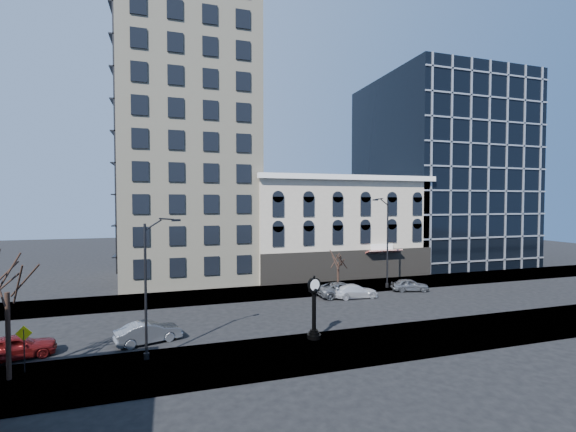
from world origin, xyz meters
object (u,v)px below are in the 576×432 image
object	(u,v)px
warning_sign	(24,340)
car_near_a	(15,347)
car_near_b	(148,332)
street_clock	(314,310)
street_lamp_near	(156,250)

from	to	relation	value
warning_sign	car_near_a	distance (m)	3.00
car_near_b	warning_sign	bearing A→B (deg)	99.51
street_clock	car_near_b	bearing A→B (deg)	148.77
car_near_a	warning_sign	bearing A→B (deg)	-168.87
warning_sign	car_near_a	xyz separation A→B (m)	(-1.27, 2.48, -1.13)
warning_sign	street_clock	bearing A→B (deg)	6.37
street_lamp_near	car_near_b	bearing A→B (deg)	78.56
street_clock	car_near_a	size ratio (longest dim) A/B	0.99
car_near_b	street_lamp_near	bearing A→B (deg)	174.95
street_clock	warning_sign	size ratio (longest dim) A/B	1.68
street_clock	street_lamp_near	size ratio (longest dim) A/B	0.51
street_lamp_near	car_near_b	xyz separation A→B (m)	(-0.60, 2.90, -5.75)
street_lamp_near	car_near_a	distance (m)	10.11
warning_sign	car_near_a	bearing A→B (deg)	122.65
warning_sign	car_near_b	xyz separation A→B (m)	(6.13, 3.02, -1.17)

